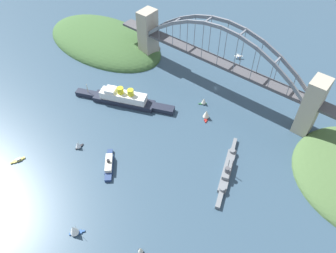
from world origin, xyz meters
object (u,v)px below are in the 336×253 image
(naval_cruiser, at_px, (227,170))
(small_boat_0, at_px, (204,101))
(ocean_liner, at_px, (124,99))
(harbor_ferry_steamer, at_px, (109,164))
(seaplane_taxiing_near_bridge, at_px, (238,56))
(small_boat_1, at_px, (78,145))
(small_boat_2, at_px, (141,250))
(small_boat_7, at_px, (18,160))
(harbor_arch_bridge, at_px, (220,64))
(small_boat_8, at_px, (74,230))
(small_boat_6, at_px, (206,114))

(naval_cruiser, bearing_deg, small_boat_0, -42.48)
(ocean_liner, bearing_deg, harbor_ferry_steamer, 124.56)
(seaplane_taxiing_near_bridge, bearing_deg, small_boat_1, 78.87)
(small_boat_2, bearing_deg, small_boat_7, 2.82)
(harbor_ferry_steamer, bearing_deg, ocean_liner, -55.44)
(harbor_ferry_steamer, bearing_deg, small_boat_7, 34.35)
(ocean_liner, height_order, small_boat_2, ocean_liner)
(ocean_liner, relative_size, small_boat_7, 8.10)
(harbor_arch_bridge, bearing_deg, small_boat_7, 66.93)
(naval_cruiser, height_order, small_boat_0, naval_cruiser)
(seaplane_taxiing_near_bridge, bearing_deg, harbor_arch_bridge, 98.95)
(ocean_liner, height_order, naval_cruiser, ocean_liner)
(small_boat_8, bearing_deg, harbor_arch_bridge, -87.39)
(small_boat_2, xyz_separation_m, small_boat_6, (37.59, -133.08, 1.26))
(naval_cruiser, relative_size, small_boat_7, 5.72)
(ocean_liner, xyz_separation_m, small_boat_1, (-8.66, 65.80, -2.11))
(harbor_ferry_steamer, bearing_deg, harbor_arch_bridge, -95.87)
(naval_cruiser, height_order, seaplane_taxiing_near_bridge, naval_cruiser)
(small_boat_0, height_order, small_boat_8, small_boat_8)
(harbor_arch_bridge, xyz_separation_m, naval_cruiser, (-64.25, 84.29, -27.44))
(ocean_liner, distance_m, harbor_ferry_steamer, 76.89)
(ocean_liner, xyz_separation_m, small_boat_2, (-111.47, 100.16, -2.15))
(small_boat_7, bearing_deg, ocean_liner, -100.56)
(small_boat_2, distance_m, small_boat_7, 131.55)
(ocean_liner, height_order, seaplane_taxiing_near_bridge, ocean_liner)
(harbor_arch_bridge, bearing_deg, naval_cruiser, 127.32)
(naval_cruiser, relative_size, harbor_ferry_steamer, 2.55)
(harbor_arch_bridge, relative_size, naval_cruiser, 3.62)
(harbor_ferry_steamer, height_order, small_boat_6, small_boat_6)
(small_boat_1, xyz_separation_m, small_boat_7, (28.55, 40.84, -2.84))
(harbor_arch_bridge, bearing_deg, ocean_liner, 52.69)
(seaplane_taxiing_near_bridge, xyz_separation_m, small_boat_2, (-63.07, 236.38, 1.62))
(small_boat_1, distance_m, small_boat_2, 108.40)
(small_boat_0, bearing_deg, seaplane_taxiing_near_bridge, -81.80)
(small_boat_0, bearing_deg, naval_cruiser, 137.52)
(small_boat_6, bearing_deg, small_boat_1, 56.55)
(seaplane_taxiing_near_bridge, distance_m, small_boat_8, 255.68)
(naval_cruiser, distance_m, harbor_ferry_steamer, 95.86)
(seaplane_taxiing_near_bridge, bearing_deg, small_boat_8, 94.12)
(small_boat_8, bearing_deg, small_boat_7, -7.97)
(harbor_ferry_steamer, bearing_deg, naval_cruiser, -145.03)
(harbor_arch_bridge, xyz_separation_m, seaplane_taxiing_near_bridge, (9.49, -60.26, -28.07))
(ocean_liner, distance_m, small_boat_8, 136.25)
(harbor_ferry_steamer, xyz_separation_m, small_boat_8, (-23.17, 55.51, 2.75))
(small_boat_0, bearing_deg, harbor_arch_bridge, -83.39)
(small_boat_1, bearing_deg, small_boat_2, 161.52)
(small_boat_7, bearing_deg, small_boat_8, 172.03)
(harbor_arch_bridge, height_order, small_boat_8, harbor_arch_bridge)
(naval_cruiser, relative_size, small_boat_1, 8.30)
(small_boat_1, bearing_deg, harbor_arch_bridge, -109.15)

